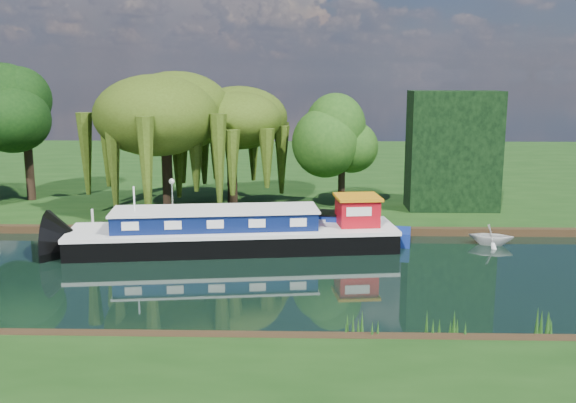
{
  "coord_description": "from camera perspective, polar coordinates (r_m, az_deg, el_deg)",
  "views": [
    {
      "loc": [
        8.98,
        -29.51,
        9.44
      ],
      "look_at": [
        8.08,
        4.22,
        2.8
      ],
      "focal_mm": 40.0,
      "sensor_mm": 36.0,
      "label": 1
    }
  ],
  "objects": [
    {
      "name": "reeds_near",
      "position": [
        23.76,
        -3.73,
        -10.86
      ],
      "size": [
        33.7,
        1.5,
        1.1
      ],
      "color": "#174111",
      "rests_on": "ground"
    },
    {
      "name": "willow_left",
      "position": [
        43.21,
        -10.86,
        7.45
      ],
      "size": [
        7.31,
        7.31,
        8.76
      ],
      "color": "black",
      "rests_on": "far_bank"
    },
    {
      "name": "lamppost",
      "position": [
        41.49,
        -10.29,
        1.21
      ],
      "size": [
        0.36,
        0.36,
        2.56
      ],
      "color": "silver",
      "rests_on": "far_bank"
    },
    {
      "name": "far_bank",
      "position": [
        64.8,
        -6.46,
        2.89
      ],
      "size": [
        120.0,
        52.0,
        0.45
      ],
      "primitive_type": "cube",
      "color": "black",
      "rests_on": "ground"
    },
    {
      "name": "dutch_barge",
      "position": [
        35.49,
        -4.58,
        -2.77
      ],
      "size": [
        18.18,
        6.2,
        3.76
      ],
      "rotation": [
        0.0,
        0.0,
        0.12
      ],
      "color": "black",
      "rests_on": "ground"
    },
    {
      "name": "tree_far_mid",
      "position": [
        50.23,
        -22.32,
        7.13
      ],
      "size": [
        5.51,
        5.51,
        9.01
      ],
      "color": "black",
      "rests_on": "far_bank"
    },
    {
      "name": "tree_far_right",
      "position": [
        43.57,
        4.84,
        5.36
      ],
      "size": [
        4.11,
        4.11,
        6.72
      ],
      "color": "black",
      "rests_on": "far_bank"
    },
    {
      "name": "ground",
      "position": [
        32.26,
        -14.8,
        -6.27
      ],
      "size": [
        120.0,
        120.0,
        0.0
      ],
      "primitive_type": "plane",
      "color": "black"
    },
    {
      "name": "white_cruiser",
      "position": [
        38.26,
        17.56,
        -3.68
      ],
      "size": [
        2.85,
        2.61,
        1.28
      ],
      "primitive_type": "imported",
      "rotation": [
        0.0,
        0.0,
        1.34
      ],
      "color": "silver",
      "rests_on": "ground"
    },
    {
      "name": "willow_right",
      "position": [
        44.65,
        -5.05,
        6.49
      ],
      "size": [
        6.09,
        6.09,
        7.42
      ],
      "color": "black",
      "rests_on": "far_bank"
    },
    {
      "name": "narrowboat",
      "position": [
        37.65,
        1.43,
        -2.39
      ],
      "size": [
        12.46,
        4.19,
        1.79
      ],
      "rotation": [
        0.0,
        0.0,
        -0.18
      ],
      "color": "navy",
      "rests_on": "ground"
    },
    {
      "name": "mooring_posts",
      "position": [
        39.99,
        -12.23,
        -1.38
      ],
      "size": [
        19.16,
        0.16,
        1.0
      ],
      "color": "silver",
      "rests_on": "far_bank"
    },
    {
      "name": "conifer_hedge",
      "position": [
        44.92,
        14.45,
        4.4
      ],
      "size": [
        6.0,
        3.0,
        8.0
      ],
      "primitive_type": "cube",
      "color": "black",
      "rests_on": "far_bank"
    }
  ]
}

